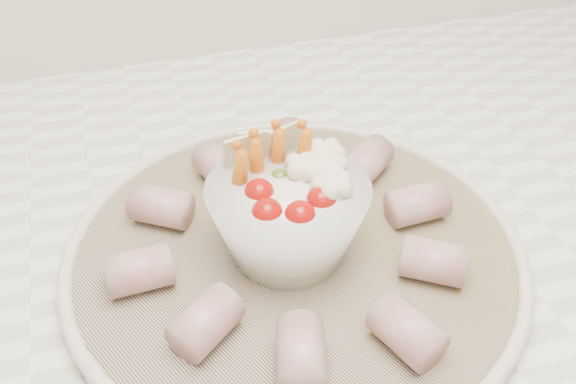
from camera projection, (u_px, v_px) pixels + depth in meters
name	position (u px, v px, depth m)	size (l,w,h in m)	color
serving_platter	(295.00, 252.00, 0.55)	(0.52, 0.52, 0.02)	navy
veggie_bowl	(289.00, 214.00, 0.52)	(0.13, 0.13, 0.10)	white
cured_meat_rolls	(294.00, 233.00, 0.53)	(0.29, 0.30, 0.03)	#A14A57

